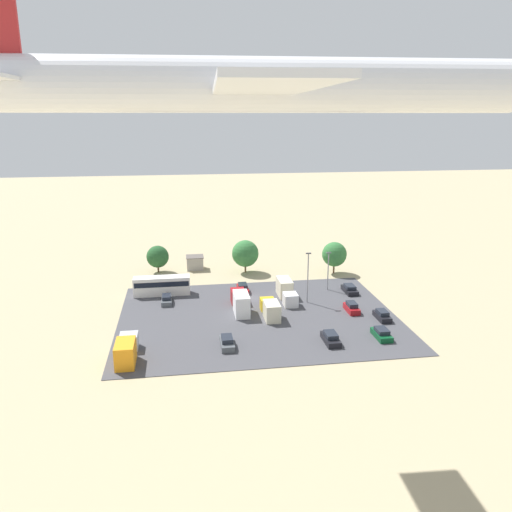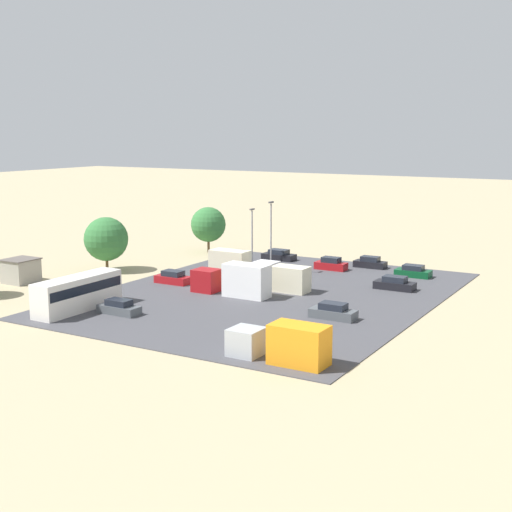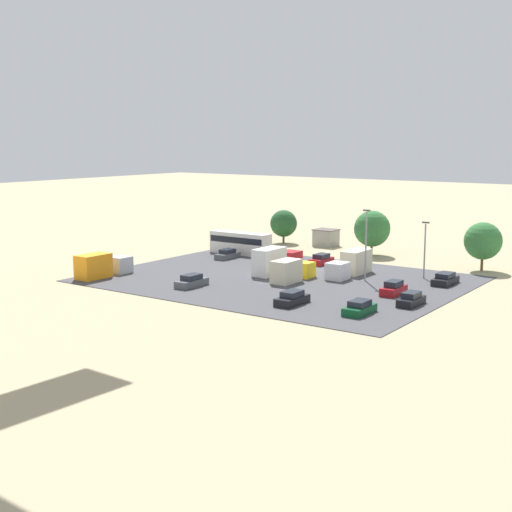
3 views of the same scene
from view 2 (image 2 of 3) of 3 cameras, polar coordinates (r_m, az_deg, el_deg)
ground_plane at (r=82.35m, az=-4.22°, el=-2.38°), size 400.00×400.00×0.00m
parking_lot_surface at (r=77.81m, az=1.15°, el=-3.06°), size 44.77×34.53×0.08m
shed_building at (r=87.95m, az=-18.29°, el=-1.11°), size 3.70×3.43×2.84m
bus at (r=72.58m, az=-14.06°, el=-2.82°), size 10.15×2.55×3.39m
parked_car_0 at (r=81.25m, az=11.04°, el=-2.20°), size 1.93×4.49×1.51m
parked_car_1 at (r=91.45m, az=6.02°, el=-0.67°), size 1.74×4.06×1.62m
parked_car_2 at (r=83.43m, az=-6.65°, el=-1.76°), size 1.87×4.24×1.51m
parked_car_3 at (r=93.47m, az=9.12°, el=-0.55°), size 1.75×4.13×1.47m
parked_car_4 at (r=88.73m, az=12.46°, el=-1.24°), size 1.96×4.25×1.43m
parked_car_5 at (r=67.99m, az=6.19°, el=-4.47°), size 1.85×4.42×1.52m
parked_car_6 at (r=70.55m, az=-10.90°, el=-4.09°), size 1.76×4.30×1.43m
parked_car_7 at (r=97.83m, az=1.84°, el=0.04°), size 2.00×4.58×1.44m
parked_truck_0 at (r=79.08m, az=2.03°, el=-1.85°), size 2.33×7.32×2.84m
parked_truck_1 at (r=76.72m, az=-1.69°, el=-1.98°), size 2.36×8.97×3.55m
parked_truck_2 at (r=86.54m, az=-1.29°, el=-0.72°), size 2.34×8.89×3.12m
parked_truck_3 at (r=55.11m, az=2.22°, el=-7.05°), size 2.49×8.13×3.11m
tree_apron_mid at (r=91.86m, az=-11.90°, el=1.34°), size 5.56×5.56×6.89m
tree_apron_far at (r=104.00m, az=-3.84°, el=2.53°), size 5.09×5.09×6.65m
light_pole_lot_centre at (r=95.17m, az=-0.32°, el=1.88°), size 0.90×0.28×7.31m
light_pole_lot_edge at (r=87.53m, az=1.20°, el=1.73°), size 0.90×0.28×9.02m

